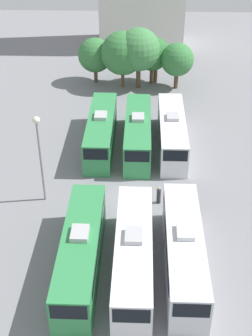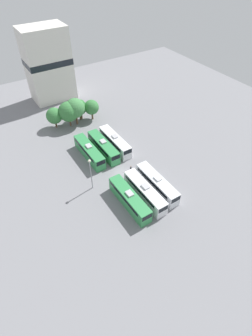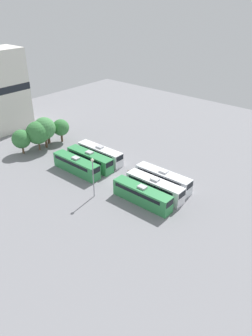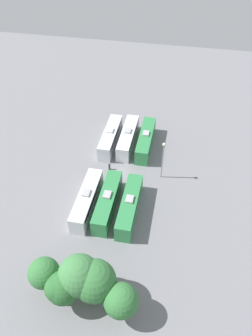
{
  "view_description": "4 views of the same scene",
  "coord_description": "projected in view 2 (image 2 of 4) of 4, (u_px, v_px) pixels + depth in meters",
  "views": [
    {
      "loc": [
        0.47,
        -32.87,
        24.42
      ],
      "look_at": [
        -0.79,
        1.32,
        2.07
      ],
      "focal_mm": 50.0,
      "sensor_mm": 36.0,
      "label": 1
    },
    {
      "loc": [
        -22.3,
        -37.04,
        41.7
      ],
      "look_at": [
        0.57,
        -1.12,
        1.97
      ],
      "focal_mm": 28.0,
      "sensor_mm": 36.0,
      "label": 2
    },
    {
      "loc": [
        -43.11,
        -38.87,
        34.38
      ],
      "look_at": [
        1.48,
        -0.74,
        2.26
      ],
      "focal_mm": 35.0,
      "sensor_mm": 36.0,
      "label": 3
    },
    {
      "loc": [
        -9.73,
        42.85,
        42.44
      ],
      "look_at": [
        -1.27,
        -0.02,
        1.7
      ],
      "focal_mm": 35.0,
      "sensor_mm": 36.0,
      "label": 4
    }
  ],
  "objects": [
    {
      "name": "depot_building",
      "position": [
        48.0,
        65.0,
        78.55
      ],
      "size": [
        12.92,
        8.4,
        21.46
      ],
      "color": "silver",
      "rests_on": "ground_plane"
    },
    {
      "name": "bus_4",
      "position": [
        103.0,
        147.0,
        64.18
      ],
      "size": [
        2.56,
        11.94,
        3.56
      ],
      "color": "#338C4C",
      "rests_on": "ground_plane"
    },
    {
      "name": "worker_person",
      "position": [
        131.0,
        169.0,
        59.84
      ],
      "size": [
        0.36,
        0.36,
        1.62
      ],
      "color": "#333338",
      "rests_on": "ground_plane"
    },
    {
      "name": "bus_3",
      "position": [
        89.0,
        151.0,
        62.87
      ],
      "size": [
        2.56,
        11.94,
        3.56
      ],
      "color": "#338C4C",
      "rests_on": "ground_plane"
    },
    {
      "name": "tree_0",
      "position": [
        54.0,
        116.0,
        70.93
      ],
      "size": [
        4.42,
        4.42,
        5.9
      ],
      "color": "brown",
      "rests_on": "ground_plane"
    },
    {
      "name": "tree_3",
      "position": [
        79.0,
        108.0,
        73.57
      ],
      "size": [
        4.3,
        4.3,
        6.12
      ],
      "color": "brown",
      "rests_on": "ground_plane"
    },
    {
      "name": "bus_0",
      "position": [
        129.0,
        199.0,
        52.0
      ],
      "size": [
        2.56,
        11.94,
        3.56
      ],
      "color": "#338C4C",
      "rests_on": "ground_plane"
    },
    {
      "name": "tree_5",
      "position": [
        92.0,
        107.0,
        73.99
      ],
      "size": [
        4.17,
        4.17,
        5.9
      ],
      "color": "brown",
      "rests_on": "ground_plane"
    },
    {
      "name": "tree_4",
      "position": [
        80.0,
        106.0,
        73.8
      ],
      "size": [
        3.34,
        3.34,
        5.95
      ],
      "color": "brown",
      "rests_on": "ground_plane"
    },
    {
      "name": "bus_1",
      "position": [
        145.0,
        192.0,
        53.36
      ],
      "size": [
        2.56,
        11.94,
        3.56
      ],
      "color": "silver",
      "rests_on": "ground_plane"
    },
    {
      "name": "light_pole",
      "position": [
        90.0,
        169.0,
        52.91
      ],
      "size": [
        0.6,
        0.6,
        7.98
      ],
      "color": "gray",
      "rests_on": "ground_plane"
    },
    {
      "name": "bus_5",
      "position": [
        115.0,
        141.0,
        65.69
      ],
      "size": [
        2.56,
        11.94,
        3.56
      ],
      "color": "white",
      "rests_on": "ground_plane"
    },
    {
      "name": "tree_1",
      "position": [
        68.0,
        112.0,
        70.9
      ],
      "size": [
        5.48,
        5.48,
        7.25
      ],
      "color": "brown",
      "rests_on": "ground_plane"
    },
    {
      "name": "bus_2",
      "position": [
        157.0,
        183.0,
        55.06
      ],
      "size": [
        2.56,
        11.94,
        3.56
      ],
      "color": "silver",
      "rests_on": "ground_plane"
    },
    {
      "name": "ground_plane",
      "position": [
        121.0,
        172.0,
        60.05
      ],
      "size": [
        121.98,
        121.98,
        0.0
      ],
      "primitive_type": "plane",
      "color": "gray"
    },
    {
      "name": "tree_2",
      "position": [
        75.0,
        108.0,
        71.29
      ],
      "size": [
        5.37,
        5.37,
        7.71
      ],
      "color": "brown",
      "rests_on": "ground_plane"
    }
  ]
}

